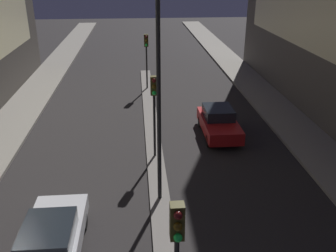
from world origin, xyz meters
TOP-DOWN VIEW (x-y plane):
  - median_strip at (0.00, 15.35)m, footprint 0.84×28.69m
  - traffic_light_near at (0.00, 3.26)m, footprint 0.32×0.42m
  - traffic_light_mid at (0.00, 13.28)m, footprint 0.32×0.42m
  - traffic_light_far at (0.00, 24.48)m, footprint 0.32×0.42m
  - street_lamp at (0.00, 9.59)m, footprint 0.48×0.48m
  - car_left_lane at (-3.73, 6.57)m, footprint 1.86×4.53m
  - car_right_lane at (3.73, 15.68)m, footprint 1.84×4.19m

SIDE VIEW (x-z plane):
  - median_strip at x=0.00m, z-range 0.00..0.11m
  - car_left_lane at x=-3.73m, z-range 0.01..1.48m
  - car_right_lane at x=3.73m, z-range 0.00..1.58m
  - traffic_light_near at x=0.00m, z-range 1.09..5.19m
  - traffic_light_mid at x=0.00m, z-range 1.09..5.19m
  - traffic_light_far at x=0.00m, z-range 1.09..5.19m
  - street_lamp at x=0.00m, z-range 1.41..10.46m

